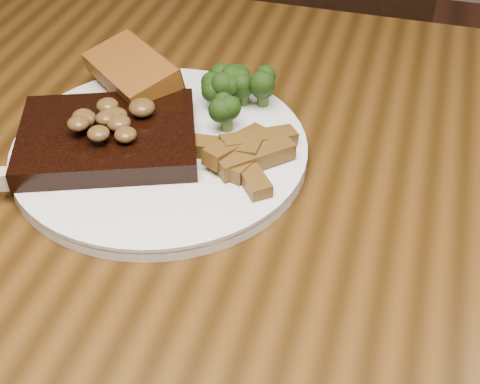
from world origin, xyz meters
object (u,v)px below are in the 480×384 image
(dining_table, at_px, (239,278))
(garlic_bread, at_px, (133,86))
(potato_wedges, at_px, (227,162))
(plate, at_px, (160,152))
(chair_far, at_px, (298,80))
(steak, at_px, (108,139))

(dining_table, distance_m, garlic_bread, 0.25)
(garlic_bread, bearing_deg, potato_wedges, 2.30)
(plate, bearing_deg, garlic_bread, 127.34)
(chair_far, height_order, potato_wedges, chair_far)
(plate, bearing_deg, potato_wedges, -13.68)
(dining_table, relative_size, potato_wedges, 15.39)
(chair_far, distance_m, garlic_bread, 0.62)
(chair_far, relative_size, potato_wedges, 8.45)
(dining_table, relative_size, steak, 9.04)
(plate, bearing_deg, dining_table, -30.75)
(dining_table, bearing_deg, steak, 163.93)
(plate, bearing_deg, chair_far, 87.63)
(dining_table, height_order, steak, steak)
(steak, bearing_deg, plate, -1.61)
(dining_table, xyz_separation_m, potato_wedges, (-0.02, 0.04, 0.12))
(dining_table, bearing_deg, garlic_bread, 138.98)
(dining_table, distance_m, steak, 0.20)
(steak, relative_size, potato_wedges, 1.70)
(plate, xyz_separation_m, steak, (-0.05, -0.02, 0.02))
(chair_far, height_order, plate, chair_far)
(chair_far, relative_size, garlic_bread, 7.68)
(chair_far, relative_size, steak, 4.97)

